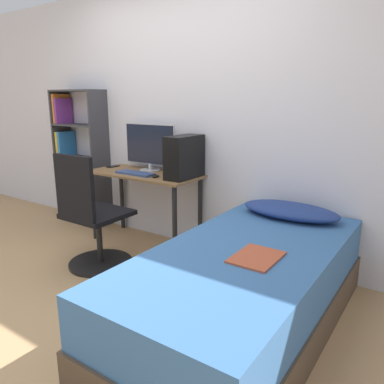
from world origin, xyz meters
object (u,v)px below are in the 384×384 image
at_px(bed, 244,290).
at_px(keyboard, 135,173).
at_px(bookshelf, 76,160).
at_px(pc_tower, 184,157).
at_px(monitor, 150,146).
at_px(office_chair, 93,225).

distance_m(bed, keyboard, 1.71).
xyz_separation_m(bookshelf, keyboard, (1.15, -0.22, 0.00)).
xyz_separation_m(bookshelf, pc_tower, (1.63, -0.09, 0.19)).
bearing_deg(bookshelf, pc_tower, -3.04).
distance_m(bed, monitor, 1.90).
bearing_deg(keyboard, bed, -23.66).
xyz_separation_m(bookshelf, office_chair, (1.17, -0.80, -0.35)).
bearing_deg(pc_tower, office_chair, -122.71).
xyz_separation_m(bed, pc_tower, (-1.02, 0.79, 0.65)).
xyz_separation_m(office_chair, monitor, (-0.04, 0.81, 0.59)).
height_order(bookshelf, office_chair, bookshelf).
height_order(office_chair, pc_tower, pc_tower).
bearing_deg(monitor, keyboard, -86.53).
relative_size(bed, monitor, 3.28).
bearing_deg(keyboard, bookshelf, 169.14).
relative_size(bed, keyboard, 5.03).
height_order(bookshelf, pc_tower, bookshelf).
relative_size(bookshelf, keyboard, 3.79).
height_order(office_chair, keyboard, office_chair).
height_order(bookshelf, bed, bookshelf).
relative_size(monitor, pc_tower, 1.53).
xyz_separation_m(bookshelf, monitor, (1.13, 0.02, 0.24)).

